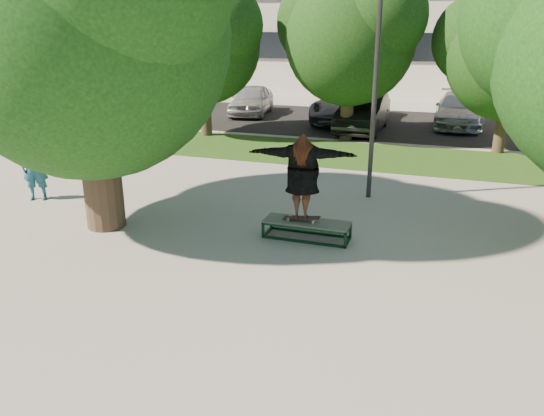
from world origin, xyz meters
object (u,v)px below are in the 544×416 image
(grind_box, at_px, (307,230))
(car_dark, at_px, (363,113))
(car_silver_a, at_px, (252,100))
(car_grey, at_px, (349,104))
(car_silver_b, at_px, (459,110))
(lamppost, at_px, (376,73))
(bystander, at_px, (35,166))
(tree_left, at_px, (84,16))

(grind_box, distance_m, car_dark, 12.16)
(car_silver_a, height_order, car_dark, car_dark)
(car_grey, height_order, car_silver_b, car_grey)
(car_silver_a, bearing_deg, lamppost, -65.05)
(car_grey, bearing_deg, bystander, -109.97)
(car_silver_a, bearing_deg, car_silver_b, -8.64)
(lamppost, bearing_deg, tree_left, -143.58)
(bystander, relative_size, car_dark, 0.37)
(car_dark, xyz_separation_m, car_grey, (-0.99, 2.13, 0.03))
(lamppost, bearing_deg, car_grey, 103.59)
(grind_box, bearing_deg, car_dark, 94.15)
(car_silver_b, bearing_deg, bystander, -125.52)
(lamppost, bearing_deg, bystander, -159.83)
(bystander, bearing_deg, car_dark, 38.41)
(bystander, height_order, car_grey, bystander)
(grind_box, bearing_deg, tree_left, -171.72)
(tree_left, height_order, grind_box, tree_left)
(car_grey, relative_size, car_silver_b, 1.18)
(tree_left, xyz_separation_m, car_dark, (3.62, 12.77, -3.65))
(grind_box, bearing_deg, car_silver_a, 114.91)
(car_dark, bearing_deg, bystander, -117.75)
(bystander, bearing_deg, car_grey, 45.64)
(grind_box, bearing_deg, lamppost, 76.36)
(car_silver_b, bearing_deg, car_silver_a, 179.48)
(lamppost, distance_m, car_silver_a, 14.02)
(car_grey, bearing_deg, car_silver_b, 7.03)
(grind_box, relative_size, car_silver_a, 0.42)
(car_grey, distance_m, car_silver_b, 4.80)
(lamppost, xyz_separation_m, car_silver_a, (-7.64, 11.50, -2.43))
(lamppost, bearing_deg, car_silver_a, 123.59)
(bystander, xyz_separation_m, car_silver_b, (10.11, 14.44, -0.17))
(tree_left, bearing_deg, grind_box, 8.28)
(tree_left, distance_m, car_silver_a, 16.02)
(car_silver_b, bearing_deg, car_grey, -174.49)
(tree_left, height_order, car_silver_a, tree_left)
(bystander, height_order, car_dark, bystander)
(lamppost, height_order, car_silver_a, lamppost)
(lamppost, xyz_separation_m, grind_box, (-0.79, -3.25, -2.96))
(grind_box, distance_m, car_grey, 14.38)
(grind_box, xyz_separation_m, car_silver_a, (-6.85, 14.75, 0.53))
(car_dark, bearing_deg, car_grey, 115.40)
(car_dark, bearing_deg, lamppost, -78.89)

